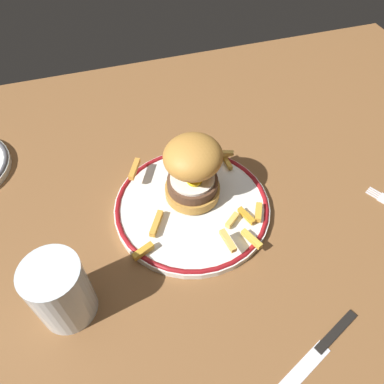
{
  "coord_description": "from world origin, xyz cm",
  "views": [
    {
      "loc": [
        -16.41,
        -38.56,
        50.9
      ],
      "look_at": [
        -5.04,
        -2.05,
        4.6
      ],
      "focal_mm": 34.69,
      "sensor_mm": 36.0,
      "label": 1
    }
  ],
  "objects_px": {
    "burger": "(193,169)",
    "water_glass": "(62,294)",
    "dinner_plate": "(192,206)",
    "knife": "(320,349)"
  },
  "relations": [
    {
      "from": "burger",
      "to": "water_glass",
      "type": "distance_m",
      "value": 0.27
    },
    {
      "from": "burger",
      "to": "knife",
      "type": "bearing_deg",
      "value": -74.19
    },
    {
      "from": "water_glass",
      "to": "knife",
      "type": "relative_size",
      "value": 0.63
    },
    {
      "from": "water_glass",
      "to": "burger",
      "type": "bearing_deg",
      "value": 31.61
    },
    {
      "from": "dinner_plate",
      "to": "knife",
      "type": "bearing_deg",
      "value": -71.26
    },
    {
      "from": "dinner_plate",
      "to": "burger",
      "type": "distance_m",
      "value": 0.07
    },
    {
      "from": "dinner_plate",
      "to": "burger",
      "type": "relative_size",
      "value": 2.15
    },
    {
      "from": "dinner_plate",
      "to": "knife",
      "type": "xyz_separation_m",
      "value": [
        0.09,
        -0.27,
        -0.01
      ]
    },
    {
      "from": "water_glass",
      "to": "knife",
      "type": "xyz_separation_m",
      "value": [
        0.31,
        -0.16,
        -0.04
      ]
    },
    {
      "from": "dinner_plate",
      "to": "burger",
      "type": "height_order",
      "value": "burger"
    }
  ]
}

